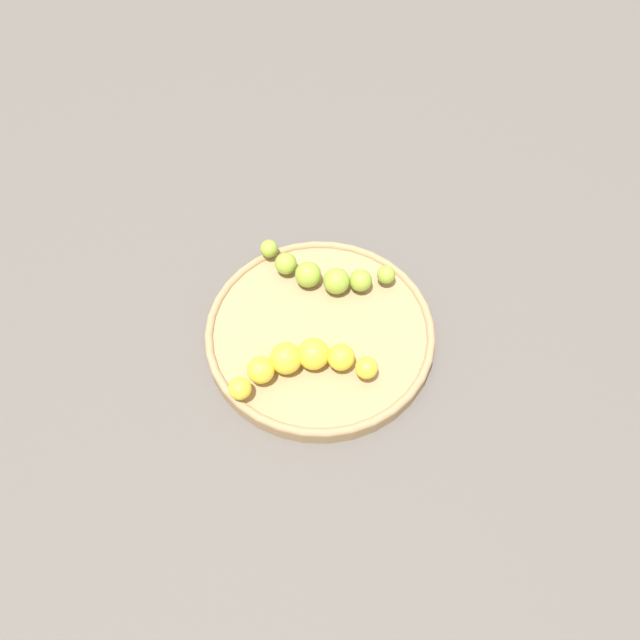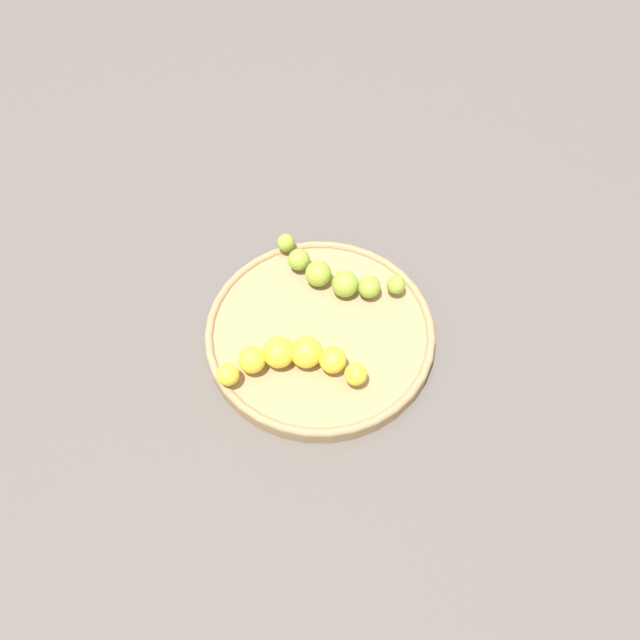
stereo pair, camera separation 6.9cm
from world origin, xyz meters
name	(u,v)px [view 1 (the left image)]	position (x,y,z in m)	size (l,w,h in m)	color
ground_plane	(320,337)	(0.00, 0.00, 0.00)	(2.40, 2.40, 0.00)	#56514C
fruit_bowl	(320,332)	(0.00, 0.00, 0.01)	(0.27, 0.27, 0.02)	#A08259
banana_yellow	(301,362)	(0.00, -0.06, 0.04)	(0.15, 0.10, 0.04)	yellow
banana_green	(323,273)	(-0.02, 0.07, 0.04)	(0.17, 0.06, 0.03)	#8CAD38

